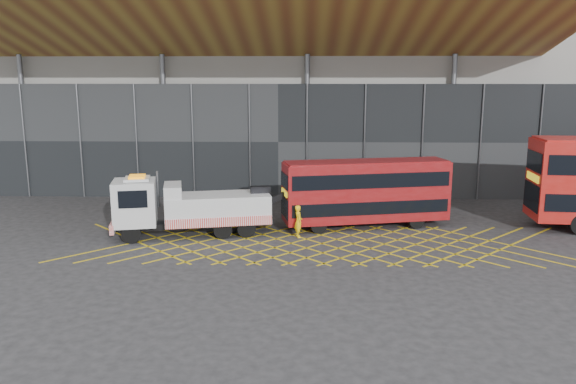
{
  "coord_description": "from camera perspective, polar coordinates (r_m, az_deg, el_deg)",
  "views": [
    {
      "loc": [
        3.94,
        -27.83,
        8.3
      ],
      "look_at": [
        3.0,
        1.5,
        2.4
      ],
      "focal_mm": 35.0,
      "sensor_mm": 36.0,
      "label": 1
    }
  ],
  "objects": [
    {
      "name": "bus_towed",
      "position": [
        32.1,
        7.9,
        0.16
      ],
      "size": [
        9.62,
        4.14,
        3.82
      ],
      "rotation": [
        0.0,
        0.0,
        0.22
      ],
      "color": "maroon",
      "rests_on": "ground_plane"
    },
    {
      "name": "recovery_truck",
      "position": [
        30.58,
        -10.25,
        -1.5
      ],
      "size": [
        9.86,
        4.06,
        3.43
      ],
      "rotation": [
        0.0,
        0.0,
        0.22
      ],
      "color": "black",
      "rests_on": "ground_plane"
    },
    {
      "name": "construction_building",
      "position": [
        46.27,
        -0.68,
        12.2
      ],
      "size": [
        55.0,
        23.97,
        18.0
      ],
      "color": "gray",
      "rests_on": "ground_plane"
    },
    {
      "name": "road_markings",
      "position": [
        29.05,
        3.47,
        -5.24
      ],
      "size": [
        26.36,
        7.16,
        0.01
      ],
      "color": "gold",
      "rests_on": "ground_plane"
    },
    {
      "name": "ground_plane",
      "position": [
        29.3,
        -5.99,
        -5.15
      ],
      "size": [
        120.0,
        120.0,
        0.0
      ],
      "primitive_type": "plane",
      "color": "#262628"
    },
    {
      "name": "worker",
      "position": [
        29.96,
        1.07,
        -2.99
      ],
      "size": [
        0.55,
        0.71,
        1.74
      ],
      "primitive_type": "imported",
      "rotation": [
        0.0,
        0.0,
        1.81
      ],
      "color": "yellow",
      "rests_on": "ground_plane"
    }
  ]
}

